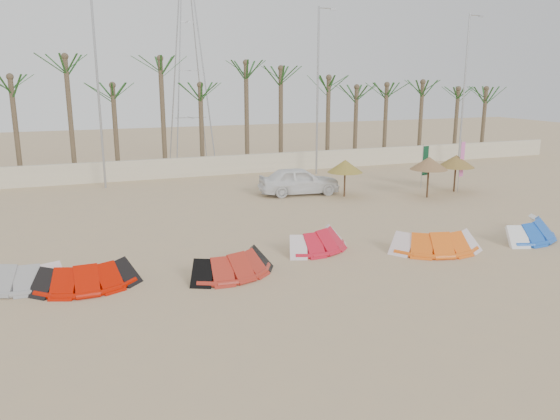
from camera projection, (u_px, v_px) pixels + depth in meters
name	position (u px, v px, depth m)	size (l,w,h in m)	color
ground	(348.00, 293.00, 16.93)	(120.00, 120.00, 0.00)	tan
boundary_wall	(196.00, 167.00, 36.76)	(60.00, 0.30, 1.30)	beige
palm_line	(198.00, 78.00, 36.97)	(52.00, 4.00, 7.70)	brown
lamp_b	(99.00, 91.00, 31.67)	(1.25, 0.14, 11.00)	#A5A8AD
lamp_c	(318.00, 89.00, 36.49)	(1.25, 0.14, 11.00)	#A5A8AD
lamp_d	(465.00, 88.00, 40.62)	(1.25, 0.14, 11.00)	#A5A8AD
pylon	(193.00, 163.00, 42.71)	(3.00, 3.00, 14.00)	#A5A8AD
kite_grey	(12.00, 272.00, 17.56)	(3.80, 2.63, 0.90)	gray
kite_red_left	(85.00, 273.00, 17.46)	(3.28, 1.62, 0.90)	#BF1100
kite_red_mid	(231.00, 262.00, 18.55)	(3.44, 2.31, 0.90)	#AF281B
kite_red_right	(316.00, 238.00, 21.26)	(3.36, 2.44, 0.90)	red
kite_orange	(431.00, 240.00, 21.09)	(3.72, 2.21, 0.90)	orange
kite_blue	(525.00, 228.00, 22.76)	(3.77, 2.67, 0.90)	blue
parasol_left	(345.00, 166.00, 30.25)	(1.98, 1.98, 2.08)	#4C331E
parasol_mid	(429.00, 163.00, 29.98)	(2.07, 2.07, 2.28)	#4C331E
parasol_right	(456.00, 161.00, 31.58)	(2.14, 2.14, 2.15)	#4C331E
flag_pink	(462.00, 161.00, 31.38)	(0.44, 0.16, 3.09)	#A5A8AD
flag_green	(425.00, 162.00, 32.53)	(0.45, 0.06, 2.70)	#A5A8AD
car	(299.00, 181.00, 31.09)	(1.85, 4.59, 1.56)	white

